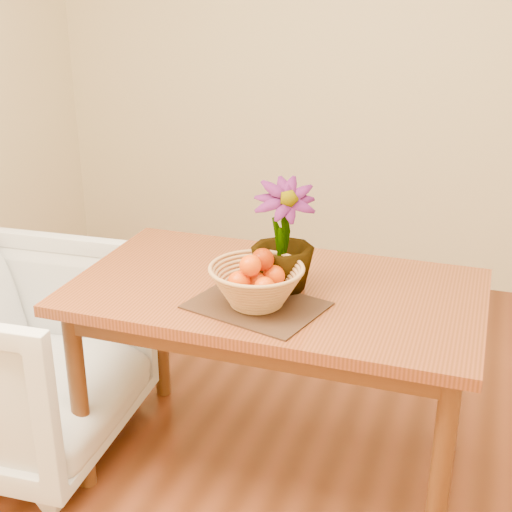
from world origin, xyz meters
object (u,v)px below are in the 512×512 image
(armchair, at_px, (14,348))
(table, at_px, (276,310))
(potted_plant, at_px, (283,237))
(wicker_basket, at_px, (257,287))

(armchair, bearing_deg, table, -83.08)
(armchair, bearing_deg, potted_plant, -83.86)
(table, height_order, armchair, armchair)
(armchair, bearing_deg, wicker_basket, -92.66)
(wicker_basket, relative_size, potted_plant, 0.81)
(table, relative_size, armchair, 1.64)
(potted_plant, bearing_deg, table, 135.04)
(table, bearing_deg, potted_plant, -20.63)
(table, distance_m, wicker_basket, 0.23)
(table, distance_m, potted_plant, 0.28)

